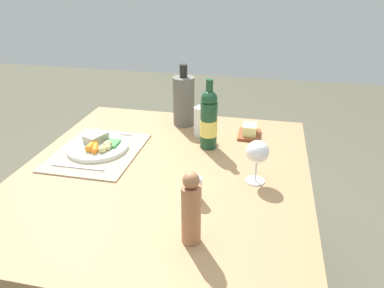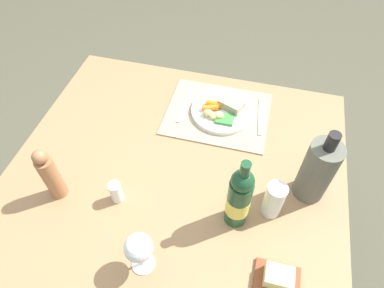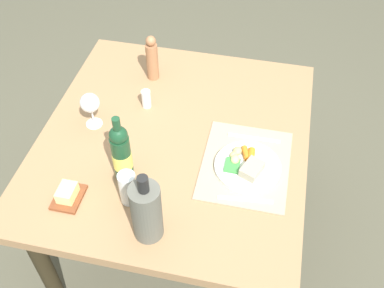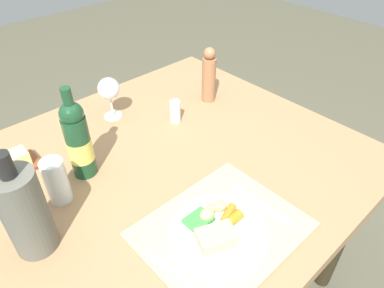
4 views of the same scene
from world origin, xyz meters
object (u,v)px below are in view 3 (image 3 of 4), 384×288
at_px(salt_shaker, 146,99).
at_px(wine_glass, 90,104).
at_px(wine_bottle, 121,153).
at_px(fork, 245,200).
at_px(water_tumbler, 128,190).
at_px(knife, 254,138).
at_px(cooler_bottle, 146,211).
at_px(butter_dish, 68,194).
at_px(pepper_mill, 152,59).
at_px(dining_table, 174,151).
at_px(dinner_plate, 247,165).

bearing_deg(salt_shaker, wine_glass, 130.09).
bearing_deg(wine_glass, wine_bottle, -137.91).
bearing_deg(fork, wine_glass, 63.18).
bearing_deg(water_tumbler, knife, -45.35).
height_order(knife, water_tumbler, water_tumbler).
distance_m(knife, wine_bottle, 0.56).
height_order(salt_shaker, water_tumbler, water_tumbler).
height_order(wine_bottle, cooler_bottle, wine_bottle).
bearing_deg(butter_dish, pepper_mill, -8.59).
height_order(wine_glass, water_tumbler, wine_glass).
bearing_deg(water_tumbler, cooler_bottle, -137.43).
xyz_separation_m(fork, salt_shaker, (0.42, 0.49, 0.03)).
distance_m(salt_shaker, water_tumbler, 0.51).
height_order(fork, butter_dish, butter_dish).
distance_m(knife, pepper_mill, 0.60).
bearing_deg(dining_table, wine_glass, 90.08).
bearing_deg(butter_dish, water_tumbler, -79.24).
xyz_separation_m(fork, wine_bottle, (0.02, 0.47, 0.12)).
height_order(dinner_plate, cooler_bottle, cooler_bottle).
xyz_separation_m(dining_table, water_tumbler, (-0.34, 0.08, 0.15)).
bearing_deg(fork, pepper_mill, 34.20).
height_order(wine_glass, butter_dish, wine_glass).
bearing_deg(butter_dish, wine_bottle, -48.10).
distance_m(knife, wine_glass, 0.68).
relative_size(knife, water_tumbler, 1.54).
bearing_deg(dining_table, wine_bottle, 150.65).
bearing_deg(water_tumbler, salt_shaker, 9.23).
xyz_separation_m(knife, salt_shaker, (0.10, 0.49, 0.03)).
height_order(dining_table, salt_shaker, salt_shaker).
height_order(salt_shaker, butter_dish, salt_shaker).
xyz_separation_m(pepper_mill, butter_dish, (-0.74, 0.11, -0.09)).
bearing_deg(wine_bottle, butter_dish, 131.90).
bearing_deg(dinner_plate, dining_table, 71.25).
height_order(dining_table, cooler_bottle, cooler_bottle).
xyz_separation_m(dining_table, knife, (0.06, -0.33, 0.10)).
bearing_deg(pepper_mill, fork, -139.87).
height_order(dinner_plate, fork, dinner_plate).
xyz_separation_m(dinner_plate, butter_dish, (-0.28, 0.62, 0.00)).
xyz_separation_m(salt_shaker, pepper_mill, (0.20, 0.03, 0.07)).
relative_size(dinner_plate, wine_glass, 1.59).
relative_size(dining_table, knife, 5.54).
bearing_deg(wine_glass, butter_dish, -172.98).
bearing_deg(butter_dish, wine_glass, 7.02).
height_order(pepper_mill, water_tumbler, pepper_mill).
bearing_deg(dining_table, cooler_bottle, -176.65).
bearing_deg(wine_bottle, fork, -92.81).
distance_m(fork, water_tumbler, 0.42).
xyz_separation_m(knife, cooler_bottle, (-0.52, 0.30, 0.11)).
height_order(dining_table, dinner_plate, dinner_plate).
bearing_deg(fork, knife, -4.56).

